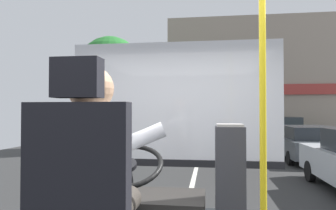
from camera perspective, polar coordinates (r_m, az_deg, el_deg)
The scene contains 10 objects.
ground at distance 10.97m, azimuth 5.54°, elevation -10.44°, with size 18.00×44.00×0.06m.
bus_driver at distance 1.68m, azimuth -13.37°, elevation -11.49°, with size 0.70×0.56×0.85m.
handrail_pole at distance 2.12m, azimuth 17.13°, elevation -3.38°, with size 0.04×0.04×2.07m.
fare_box at distance 2.63m, azimuth 11.36°, elevation -14.59°, with size 0.23×0.27×1.02m.
windshield_panel at distance 3.67m, azimuth 1.20°, elevation -2.33°, with size 2.50×0.08×1.48m.
street_tree at distance 14.72m, azimuth -10.58°, elevation 6.54°, with size 2.98×2.98×5.23m.
shop_building at distance 21.55m, azimuth 18.81°, elevation 4.13°, with size 13.37×5.10×7.45m.
parked_car_charcoal at distance 12.27m, azimuth 24.29°, elevation -6.29°, with size 1.95×4.22×1.22m.
parked_car_green at distance 18.31m, azimuth 20.21°, elevation -4.26°, with size 1.95×4.28×1.44m.
parked_car_black at distance 23.23m, azimuth 17.25°, elevation -3.62°, with size 1.83×3.99×1.46m.
Camera 1 is at (0.42, -2.02, 1.73)m, focal length 33.01 mm.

